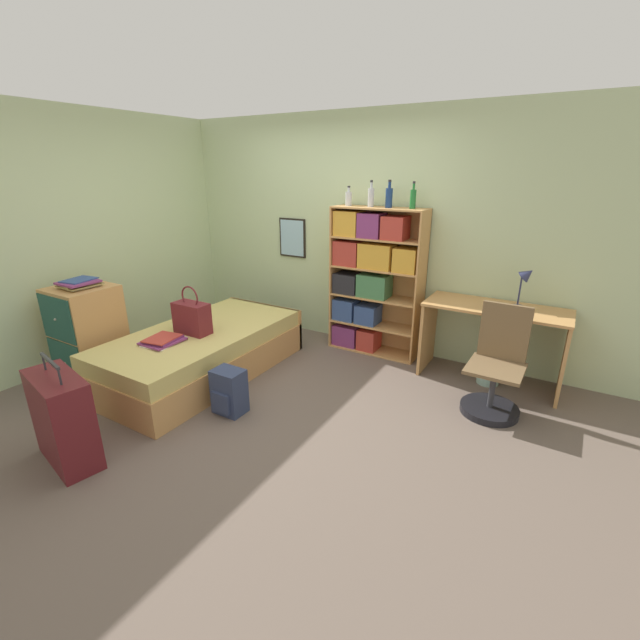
{
  "coord_description": "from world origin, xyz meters",
  "views": [
    {
      "loc": [
        2.34,
        -2.82,
        2.01
      ],
      "look_at": [
        0.54,
        0.21,
        0.75
      ],
      "focal_mm": 24.0,
      "sensor_mm": 36.0,
      "label": 1
    }
  ],
  "objects_px": {
    "bookcase": "(369,277)",
    "dresser": "(88,333)",
    "bottle_blue": "(413,198)",
    "suitcase": "(63,419)",
    "desk": "(493,329)",
    "desk_chair": "(495,380)",
    "bottle_green": "(349,198)",
    "waste_bin": "(489,371)",
    "bottle_brown": "(371,197)",
    "backpack": "(229,392)",
    "desk_lamp": "(525,280)",
    "bed": "(204,351)",
    "book_stack_on_bed": "(163,340)",
    "magazine_pile_on_dresser": "(80,283)",
    "bottle_clear": "(389,197)",
    "handbag": "(192,317)"
  },
  "relations": [
    {
      "from": "bookcase",
      "to": "waste_bin",
      "type": "height_order",
      "value": "bookcase"
    },
    {
      "from": "bed",
      "to": "backpack",
      "type": "bearing_deg",
      "value": -31.21
    },
    {
      "from": "handbag",
      "to": "bottle_green",
      "type": "bearing_deg",
      "value": 59.13
    },
    {
      "from": "suitcase",
      "to": "bottle_blue",
      "type": "bearing_deg",
      "value": 64.34
    },
    {
      "from": "suitcase",
      "to": "bottle_clear",
      "type": "xyz_separation_m",
      "value": [
        1.17,
        2.94,
        1.39
      ]
    },
    {
      "from": "backpack",
      "to": "bottle_brown",
      "type": "bearing_deg",
      "value": 77.32
    },
    {
      "from": "backpack",
      "to": "waste_bin",
      "type": "xyz_separation_m",
      "value": [
        1.82,
        1.71,
        -0.07
      ]
    },
    {
      "from": "bed",
      "to": "bookcase",
      "type": "height_order",
      "value": "bookcase"
    },
    {
      "from": "desk_chair",
      "to": "waste_bin",
      "type": "distance_m",
      "value": 0.55
    },
    {
      "from": "desk_lamp",
      "to": "magazine_pile_on_dresser",
      "type": "bearing_deg",
      "value": -151.59
    },
    {
      "from": "bottle_brown",
      "to": "bottle_blue",
      "type": "height_order",
      "value": "bottle_brown"
    },
    {
      "from": "magazine_pile_on_dresser",
      "to": "bottle_brown",
      "type": "distance_m",
      "value": 3.0
    },
    {
      "from": "desk_lamp",
      "to": "bookcase",
      "type": "bearing_deg",
      "value": 178.36
    },
    {
      "from": "handbag",
      "to": "bottle_clear",
      "type": "xyz_separation_m",
      "value": [
        1.37,
        1.52,
        1.09
      ]
    },
    {
      "from": "bottle_brown",
      "to": "backpack",
      "type": "relative_size",
      "value": 0.67
    },
    {
      "from": "bottle_brown",
      "to": "bottle_blue",
      "type": "relative_size",
      "value": 1.02
    },
    {
      "from": "bookcase",
      "to": "bottle_blue",
      "type": "bearing_deg",
      "value": 2.74
    },
    {
      "from": "magazine_pile_on_dresser",
      "to": "desk",
      "type": "xyz_separation_m",
      "value": [
        3.46,
        1.93,
        -0.42
      ]
    },
    {
      "from": "bottle_green",
      "to": "bottle_clear",
      "type": "height_order",
      "value": "bottle_clear"
    },
    {
      "from": "bottle_green",
      "to": "waste_bin",
      "type": "xyz_separation_m",
      "value": [
        1.66,
        -0.16,
        -1.57
      ]
    },
    {
      "from": "magazine_pile_on_dresser",
      "to": "bookcase",
      "type": "height_order",
      "value": "bookcase"
    },
    {
      "from": "dresser",
      "to": "desk",
      "type": "relative_size",
      "value": 0.72
    },
    {
      "from": "suitcase",
      "to": "bottle_blue",
      "type": "xyz_separation_m",
      "value": [
        1.42,
        2.96,
        1.39
      ]
    },
    {
      "from": "suitcase",
      "to": "waste_bin",
      "type": "bearing_deg",
      "value": 49.52
    },
    {
      "from": "magazine_pile_on_dresser",
      "to": "bottle_brown",
      "type": "height_order",
      "value": "bottle_brown"
    },
    {
      "from": "book_stack_on_bed",
      "to": "magazine_pile_on_dresser",
      "type": "relative_size",
      "value": 1.13
    },
    {
      "from": "bottle_blue",
      "to": "suitcase",
      "type": "bearing_deg",
      "value": -115.66
    },
    {
      "from": "bookcase",
      "to": "bottle_blue",
      "type": "distance_m",
      "value": 0.96
    },
    {
      "from": "bottle_brown",
      "to": "magazine_pile_on_dresser",
      "type": "bearing_deg",
      "value": -135.7
    },
    {
      "from": "bookcase",
      "to": "desk",
      "type": "relative_size",
      "value": 1.25
    },
    {
      "from": "suitcase",
      "to": "backpack",
      "type": "distance_m",
      "value": 1.22
    },
    {
      "from": "dresser",
      "to": "bottle_blue",
      "type": "bearing_deg",
      "value": 38.99
    },
    {
      "from": "bed",
      "to": "bottle_brown",
      "type": "bearing_deg",
      "value": 50.54
    },
    {
      "from": "bottle_green",
      "to": "bottle_clear",
      "type": "bearing_deg",
      "value": -0.4
    },
    {
      "from": "bottle_brown",
      "to": "bottle_green",
      "type": "bearing_deg",
      "value": 179.58
    },
    {
      "from": "dresser",
      "to": "waste_bin",
      "type": "bearing_deg",
      "value": 28.27
    },
    {
      "from": "magazine_pile_on_dresser",
      "to": "bottle_blue",
      "type": "bearing_deg",
      "value": 39.01
    },
    {
      "from": "handbag",
      "to": "bottle_blue",
      "type": "xyz_separation_m",
      "value": [
        1.62,
        1.54,
        1.09
      ]
    },
    {
      "from": "bookcase",
      "to": "bottle_brown",
      "type": "bearing_deg",
      "value": 170.53
    },
    {
      "from": "desk",
      "to": "desk_chair",
      "type": "relative_size",
      "value": 1.39
    },
    {
      "from": "suitcase",
      "to": "dresser",
      "type": "distance_m",
      "value": 1.44
    },
    {
      "from": "dresser",
      "to": "bottle_clear",
      "type": "xyz_separation_m",
      "value": [
        2.29,
        2.03,
        1.26
      ]
    },
    {
      "from": "desk_lamp",
      "to": "dresser",
      "type": "bearing_deg",
      "value": -151.57
    },
    {
      "from": "handbag",
      "to": "bottle_blue",
      "type": "relative_size",
      "value": 1.82
    },
    {
      "from": "book_stack_on_bed",
      "to": "bookcase",
      "type": "distance_m",
      "value": 2.25
    },
    {
      "from": "desk_lamp",
      "to": "desk_chair",
      "type": "xyz_separation_m",
      "value": [
        -0.06,
        -0.62,
        -0.75
      ]
    },
    {
      "from": "bottle_blue",
      "to": "desk_chair",
      "type": "bearing_deg",
      "value": -32.5
    },
    {
      "from": "bookcase",
      "to": "suitcase",
      "type": "bearing_deg",
      "value": -108.54
    },
    {
      "from": "waste_bin",
      "to": "handbag",
      "type": "bearing_deg",
      "value": -152.17
    },
    {
      "from": "bookcase",
      "to": "dresser",
      "type": "bearing_deg",
      "value": -135.94
    }
  ]
}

